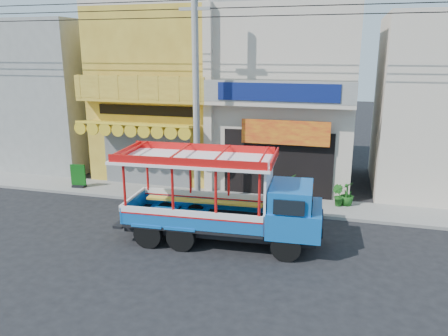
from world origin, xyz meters
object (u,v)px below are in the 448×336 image
at_px(green_sign, 78,178).
at_px(potted_plant_b, 338,195).
at_px(potted_plant_a, 283,187).
at_px(potted_plant_c, 347,194).
at_px(songthaew_truck, 234,201).
at_px(utility_pole, 200,80).

height_order(green_sign, potted_plant_b, green_sign).
xyz_separation_m(potted_plant_a, potted_plant_b, (2.21, -0.11, -0.12)).
bearing_deg(potted_plant_c, green_sign, -57.72).
xyz_separation_m(green_sign, potted_plant_a, (9.16, 0.71, 0.10)).
distance_m(songthaew_truck, green_sign, 9.05).
bearing_deg(potted_plant_b, utility_pole, 51.64).
height_order(potted_plant_b, potted_plant_c, potted_plant_c).
bearing_deg(green_sign, potted_plant_b, 3.00).
bearing_deg(songthaew_truck, green_sign, 155.67).
bearing_deg(songthaew_truck, potted_plant_a, 77.73).
bearing_deg(potted_plant_c, utility_pole, -49.95).
relative_size(utility_pole, green_sign, 26.53).
xyz_separation_m(utility_pole, potted_plant_a, (3.18, 1.12, -4.37)).
bearing_deg(utility_pole, green_sign, 176.00).
bearing_deg(potted_plant_a, utility_pole, 134.97).
bearing_deg(potted_plant_b, potted_plant_c, -117.14).
bearing_deg(potted_plant_a, green_sign, 119.93).
xyz_separation_m(songthaew_truck, green_sign, (-8.20, 3.71, -0.91)).
bearing_deg(potted_plant_b, potted_plant_a, 38.16).
relative_size(green_sign, potted_plant_c, 1.10).
bearing_deg(potted_plant_a, potted_plant_c, -63.80).
bearing_deg(potted_plant_b, green_sign, 43.99).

